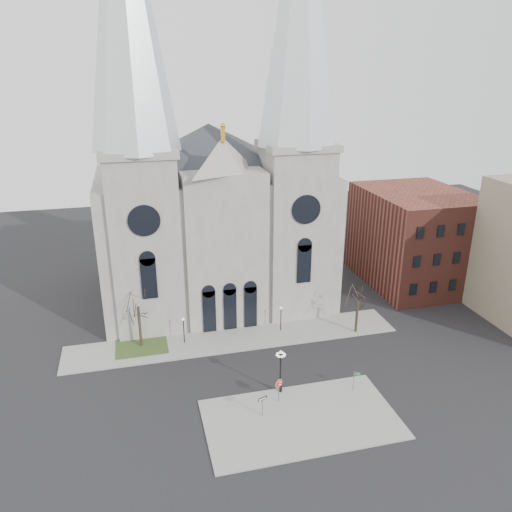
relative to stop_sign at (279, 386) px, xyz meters
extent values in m
plane|color=black|center=(-1.68, 2.07, -1.96)|extent=(160.00, 160.00, 0.00)
cube|color=gray|center=(1.32, -2.93, -1.89)|extent=(18.00, 10.00, 0.14)
cube|color=gray|center=(-1.68, 13.07, -1.89)|extent=(40.00, 6.00, 0.14)
cube|color=#2F461E|center=(-12.68, 14.07, -1.87)|extent=(6.00, 5.00, 0.18)
cube|color=gray|center=(-1.68, 28.07, 7.04)|extent=(30.00, 24.00, 18.00)
pyramid|color=#2D3035|center=(-1.68, 28.07, 22.04)|extent=(33.00, 26.40, 6.00)
cube|color=gray|center=(-11.18, 19.57, 9.04)|extent=(8.00, 8.00, 22.00)
cylinder|color=black|center=(-11.18, 15.52, 13.04)|extent=(3.60, 0.30, 3.60)
cube|color=gray|center=(7.82, 19.57, 9.04)|extent=(8.00, 8.00, 22.00)
cylinder|color=black|center=(7.82, 15.52, 13.04)|extent=(3.60, 0.30, 3.60)
cube|color=gray|center=(-1.68, 18.07, 7.79)|extent=(10.00, 5.00, 19.50)
pyramid|color=gray|center=(-1.68, 18.07, 19.54)|extent=(11.00, 5.00, 4.00)
cube|color=brown|center=(28.32, 24.07, 5.04)|extent=(14.00, 18.00, 14.00)
cylinder|color=black|center=(-12.68, 14.07, 0.66)|extent=(0.32, 0.32, 5.25)
cylinder|color=black|center=(13.32, 11.07, 0.14)|extent=(0.32, 0.32, 4.20)
cylinder|color=black|center=(-7.68, 13.57, -0.32)|extent=(0.12, 0.12, 3.00)
sphere|color=white|center=(-7.68, 13.57, 1.28)|extent=(0.32, 0.32, 0.32)
cylinder|color=black|center=(4.32, 13.57, -0.32)|extent=(0.12, 0.12, 3.00)
sphere|color=white|center=(4.32, 13.57, 1.28)|extent=(0.32, 0.32, 0.32)
cylinder|color=slate|center=(0.00, 0.00, -0.58)|extent=(0.10, 0.10, 2.48)
cylinder|color=red|center=(0.00, 0.00, 0.28)|extent=(0.86, 0.13, 0.86)
cylinder|color=white|center=(0.00, 0.00, 0.28)|extent=(0.92, 0.11, 0.93)
cube|color=white|center=(0.00, 0.00, 0.42)|extent=(0.47, 0.07, 0.11)
cube|color=white|center=(0.00, 0.00, 0.14)|extent=(0.54, 0.07, 0.11)
cylinder|color=black|center=(0.63, 1.57, 0.26)|extent=(0.15, 0.15, 4.17)
cylinder|color=black|center=(0.63, 1.57, -1.46)|extent=(0.40, 0.40, 0.73)
sphere|color=white|center=(0.63, 1.57, 2.76)|extent=(0.29, 0.29, 0.29)
cylinder|color=slate|center=(-2.10, -1.70, -0.71)|extent=(0.10, 0.10, 2.23)
cube|color=black|center=(-2.10, -1.70, 0.14)|extent=(0.92, 0.39, 0.32)
cylinder|color=slate|center=(7.93, 0.01, -0.75)|extent=(0.09, 0.09, 2.15)
cube|color=#0B5013|center=(8.25, -0.11, 0.18)|extent=(0.58, 0.23, 0.15)
cube|color=#0B5013|center=(8.25, -0.11, -0.02)|extent=(0.58, 0.23, 0.15)
camera|label=1|loc=(-12.13, -39.00, 28.88)|focal=35.00mm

